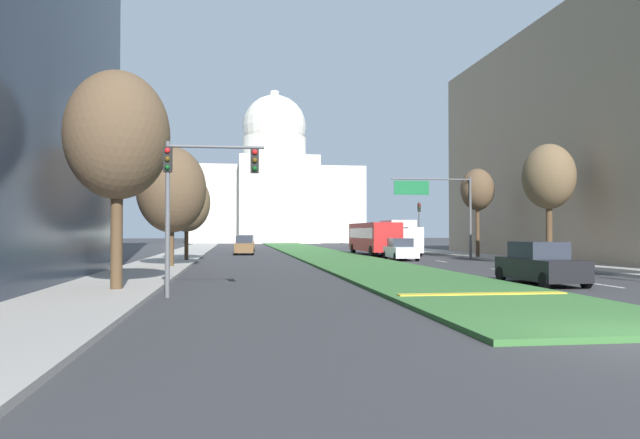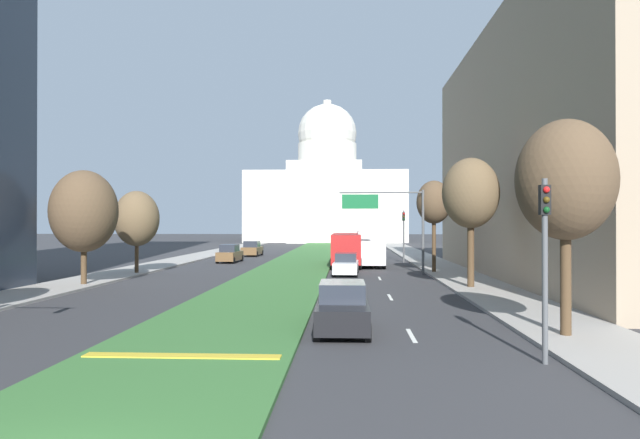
{
  "view_description": "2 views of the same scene",
  "coord_description": "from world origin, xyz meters",
  "px_view_note": "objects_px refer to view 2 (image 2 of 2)",
  "views": [
    {
      "loc": [
        -8.03,
        -11.08,
        2.2
      ],
      "look_at": [
        -0.09,
        45.78,
        3.32
      ],
      "focal_mm": 34.32,
      "sensor_mm": 36.0,
      "label": 1
    },
    {
      "loc": [
        4.75,
        -7.53,
        3.95
      ],
      "look_at": [
        1.63,
        52.33,
        4.33
      ],
      "focal_mm": 31.0,
      "sensor_mm": 36.0,
      "label": 2
    }
  ],
  "objects_px": {
    "street_tree_left_far": "(137,219)",
    "street_tree_right_far": "(434,203)",
    "traffic_light_far_right": "(404,229)",
    "sedan_distant": "(230,254)",
    "sedan_lead_stopped": "(342,308)",
    "city_bus": "(346,247)",
    "street_tree_right_near": "(565,181)",
    "street_tree_right_mid": "(471,194)",
    "traffic_light_near_right": "(545,246)",
    "overhead_guide_sign": "(391,213)",
    "sedan_far_horizon": "(252,249)",
    "capitol_building": "(327,194)",
    "sedan_midblock": "(346,265)",
    "street_tree_left_mid": "(84,211)",
    "box_truck_delivery": "(371,248)"
  },
  "relations": [
    {
      "from": "traffic_light_near_right",
      "to": "street_tree_right_far",
      "type": "bearing_deg",
      "value": 87.6
    },
    {
      "from": "capitol_building",
      "to": "street_tree_left_far",
      "type": "relative_size",
      "value": 5.16
    },
    {
      "from": "capitol_building",
      "to": "sedan_far_horizon",
      "type": "bearing_deg",
      "value": -96.94
    },
    {
      "from": "traffic_light_near_right",
      "to": "sedan_far_horizon",
      "type": "relative_size",
      "value": 1.19
    },
    {
      "from": "street_tree_right_mid",
      "to": "traffic_light_near_right",
      "type": "bearing_deg",
      "value": -95.78
    },
    {
      "from": "traffic_light_near_right",
      "to": "street_tree_left_mid",
      "type": "distance_m",
      "value": 28.38
    },
    {
      "from": "sedan_distant",
      "to": "sedan_far_horizon",
      "type": "relative_size",
      "value": 1.0
    },
    {
      "from": "street_tree_left_far",
      "to": "box_truck_delivery",
      "type": "relative_size",
      "value": 1.0
    },
    {
      "from": "sedan_midblock",
      "to": "street_tree_left_mid",
      "type": "bearing_deg",
      "value": -153.19
    },
    {
      "from": "street_tree_left_far",
      "to": "sedan_far_horizon",
      "type": "height_order",
      "value": "street_tree_left_far"
    },
    {
      "from": "sedan_lead_stopped",
      "to": "sedan_midblock",
      "type": "xyz_separation_m",
      "value": [
        0.03,
        21.58,
        -0.04
      ]
    },
    {
      "from": "traffic_light_far_right",
      "to": "street_tree_left_far",
      "type": "relative_size",
      "value": 0.81
    },
    {
      "from": "sedan_midblock",
      "to": "box_truck_delivery",
      "type": "xyz_separation_m",
      "value": [
        2.19,
        8.02,
        0.89
      ]
    },
    {
      "from": "traffic_light_far_right",
      "to": "sedan_midblock",
      "type": "relative_size",
      "value": 1.12
    },
    {
      "from": "box_truck_delivery",
      "to": "street_tree_right_near",
      "type": "bearing_deg",
      "value": -80.04
    },
    {
      "from": "street_tree_right_mid",
      "to": "sedan_far_horizon",
      "type": "bearing_deg",
      "value": 120.39
    },
    {
      "from": "sedan_far_horizon",
      "to": "city_bus",
      "type": "relative_size",
      "value": 0.4
    },
    {
      "from": "overhead_guide_sign",
      "to": "sedan_distant",
      "type": "height_order",
      "value": "overhead_guide_sign"
    },
    {
      "from": "capitol_building",
      "to": "street_tree_left_mid",
      "type": "relative_size",
      "value": 4.56
    },
    {
      "from": "street_tree_left_mid",
      "to": "street_tree_right_far",
      "type": "distance_m",
      "value": 25.23
    },
    {
      "from": "street_tree_right_far",
      "to": "sedan_far_horizon",
      "type": "xyz_separation_m",
      "value": [
        -18.19,
        21.85,
        -4.69
      ]
    },
    {
      "from": "capitol_building",
      "to": "sedan_far_horizon",
      "type": "distance_m",
      "value": 56.87
    },
    {
      "from": "street_tree_left_mid",
      "to": "box_truck_delivery",
      "type": "relative_size",
      "value": 1.13
    },
    {
      "from": "traffic_light_far_right",
      "to": "sedan_distant",
      "type": "relative_size",
      "value": 1.18
    },
    {
      "from": "sedan_far_horizon",
      "to": "city_bus",
      "type": "height_order",
      "value": "city_bus"
    },
    {
      "from": "street_tree_right_far",
      "to": "sedan_lead_stopped",
      "type": "xyz_separation_m",
      "value": [
        -6.89,
        -23.25,
        -4.7
      ]
    },
    {
      "from": "street_tree_left_far",
      "to": "box_truck_delivery",
      "type": "xyz_separation_m",
      "value": [
        18.21,
        8.41,
        -2.6
      ]
    },
    {
      "from": "street_tree_left_far",
      "to": "street_tree_right_far",
      "type": "distance_m",
      "value": 23.02
    },
    {
      "from": "traffic_light_far_right",
      "to": "sedan_far_horizon",
      "type": "relative_size",
      "value": 1.19
    },
    {
      "from": "street_tree_left_mid",
      "to": "street_tree_right_mid",
      "type": "height_order",
      "value": "street_tree_right_mid"
    },
    {
      "from": "street_tree_right_far",
      "to": "street_tree_left_far",
      "type": "bearing_deg",
      "value": -174.85
    },
    {
      "from": "sedan_lead_stopped",
      "to": "sedan_far_horizon",
      "type": "bearing_deg",
      "value": 104.06
    },
    {
      "from": "traffic_light_far_right",
      "to": "city_bus",
      "type": "height_order",
      "value": "traffic_light_far_right"
    },
    {
      "from": "traffic_light_far_right",
      "to": "overhead_guide_sign",
      "type": "height_order",
      "value": "overhead_guide_sign"
    },
    {
      "from": "capitol_building",
      "to": "box_truck_delivery",
      "type": "height_order",
      "value": "capitol_building"
    },
    {
      "from": "traffic_light_far_right",
      "to": "sedan_midblock",
      "type": "distance_m",
      "value": 15.01
    },
    {
      "from": "city_bus",
      "to": "capitol_building",
      "type": "bearing_deg",
      "value": 93.68
    },
    {
      "from": "street_tree_right_far",
      "to": "city_bus",
      "type": "distance_m",
      "value": 10.76
    },
    {
      "from": "traffic_light_near_right",
      "to": "box_truck_delivery",
      "type": "relative_size",
      "value": 0.81
    },
    {
      "from": "overhead_guide_sign",
      "to": "sedan_lead_stopped",
      "type": "distance_m",
      "value": 22.92
    },
    {
      "from": "street_tree_left_far",
      "to": "street_tree_right_far",
      "type": "bearing_deg",
      "value": 5.15
    },
    {
      "from": "traffic_light_far_right",
      "to": "street_tree_right_near",
      "type": "xyz_separation_m",
      "value": [
        1.88,
        -36.35,
        2.07
      ]
    },
    {
      "from": "street_tree_left_far",
      "to": "sedan_midblock",
      "type": "bearing_deg",
      "value": 1.41
    },
    {
      "from": "traffic_light_far_right",
      "to": "sedan_far_horizon",
      "type": "xyz_separation_m",
      "value": [
        -17.02,
        9.86,
        -2.47
      ]
    },
    {
      "from": "street_tree_left_mid",
      "to": "sedan_lead_stopped",
      "type": "bearing_deg",
      "value": -39.31
    },
    {
      "from": "street_tree_left_mid",
      "to": "street_tree_right_mid",
      "type": "relative_size",
      "value": 0.92
    },
    {
      "from": "sedan_lead_stopped",
      "to": "city_bus",
      "type": "distance_m",
      "value": 30.63
    },
    {
      "from": "capitol_building",
      "to": "sedan_midblock",
      "type": "distance_m",
      "value": 79.88
    },
    {
      "from": "street_tree_right_mid",
      "to": "sedan_midblock",
      "type": "xyz_separation_m",
      "value": [
        -7.48,
        8.54,
        -4.9
      ]
    },
    {
      "from": "street_tree_right_near",
      "to": "sedan_midblock",
      "type": "bearing_deg",
      "value": 108.47
    }
  ]
}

